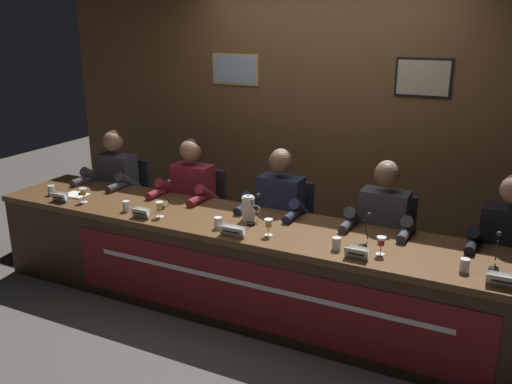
{
  "coord_description": "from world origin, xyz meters",
  "views": [
    {
      "loc": [
        1.74,
        -3.49,
        2.21
      ],
      "look_at": [
        0.0,
        0.0,
        0.98
      ],
      "focal_mm": 38.44,
      "sensor_mm": 36.0,
      "label": 1
    }
  ],
  "objects_px": {
    "document_stack_far_left": "(76,195)",
    "water_cup_far_right": "(464,266)",
    "nameplate_center": "(232,231)",
    "microphone_far_right": "(495,257)",
    "conference_table": "(249,256)",
    "nameplate_right": "(357,253)",
    "microphone_right": "(365,236)",
    "juice_glass_left": "(160,206)",
    "water_cup_left": "(126,207)",
    "panelist_right": "(381,229)",
    "water_cup_right": "(336,244)",
    "panelist_far_right": "(506,249)",
    "panelist_far_left": "(112,184)",
    "water_cup_far_left": "(51,191)",
    "microphone_center": "(253,214)",
    "microphone_far_left": "(84,186)",
    "chair_far_left": "(128,206)",
    "chair_right": "(385,253)",
    "juice_glass_far_left": "(83,193)",
    "juice_glass_right": "(381,242)",
    "chair_far_right": "(502,274)",
    "water_pitcher_central": "(248,208)",
    "chair_left": "(201,219)",
    "panelist_left": "(188,197)",
    "panelist_center": "(277,212)",
    "nameplate_far_left": "(59,197)",
    "microphone_left": "(163,199)",
    "juice_glass_center": "(268,224)",
    "water_cup_center": "(218,223)",
    "chair_center": "(286,235)",
    "nameplate_left": "(141,213)",
    "nameplate_far_right": "(504,281)"
  },
  "relations": [
    {
      "from": "water_cup_center",
      "to": "chair_far_right",
      "type": "xyz_separation_m",
      "value": [
        1.94,
        0.79,
        -0.34
      ]
    },
    {
      "from": "microphone_center",
      "to": "juice_glass_right",
      "type": "bearing_deg",
      "value": -7.98
    },
    {
      "from": "nameplate_right",
      "to": "microphone_right",
      "type": "height_order",
      "value": "microphone_right"
    },
    {
      "from": "panelist_left",
      "to": "microphone_right",
      "type": "xyz_separation_m",
      "value": [
        1.72,
        -0.44,
        0.1
      ]
    },
    {
      "from": "document_stack_far_left",
      "to": "water_cup_far_right",
      "type": "bearing_deg",
      "value": -1.48
    },
    {
      "from": "water_cup_left",
      "to": "panelist_far_right",
      "type": "distance_m",
      "value": 2.86
    },
    {
      "from": "panelist_right",
      "to": "microphone_right",
      "type": "xyz_separation_m",
      "value": [
        -0.01,
        -0.44,
        0.1
      ]
    },
    {
      "from": "panelist_far_left",
      "to": "microphone_center",
      "type": "bearing_deg",
      "value": -12.81
    },
    {
      "from": "panelist_far_left",
      "to": "juice_glass_center",
      "type": "xyz_separation_m",
      "value": [
        1.92,
        -0.56,
        0.11
      ]
    },
    {
      "from": "microphone_left",
      "to": "chair_right",
      "type": "distance_m",
      "value": 1.85
    },
    {
      "from": "nameplate_center",
      "to": "chair_right",
      "type": "relative_size",
      "value": 0.22
    },
    {
      "from": "panelist_right",
      "to": "microphone_far_left",
      "type": "bearing_deg",
      "value": -171.07
    },
    {
      "from": "microphone_far_right",
      "to": "microphone_center",
      "type": "bearing_deg",
      "value": 179.0
    },
    {
      "from": "water_cup_right",
      "to": "panelist_far_right",
      "type": "xyz_separation_m",
      "value": [
        1.02,
        0.58,
        -0.06
      ]
    },
    {
      "from": "nameplate_left",
      "to": "water_pitcher_central",
      "type": "xyz_separation_m",
      "value": [
        0.77,
        0.34,
        0.05
      ]
    },
    {
      "from": "water_cup_left",
      "to": "chair_far_right",
      "type": "relative_size",
      "value": 0.1
    },
    {
      "from": "water_cup_far_right",
      "to": "juice_glass_right",
      "type": "bearing_deg",
      "value": 177.25
    },
    {
      "from": "panelist_far_left",
      "to": "water_cup_far_left",
      "type": "xyz_separation_m",
      "value": [
        -0.21,
        -0.55,
        0.06
      ]
    },
    {
      "from": "nameplate_center",
      "to": "chair_center",
      "type": "bearing_deg",
      "value": 87.71
    },
    {
      "from": "juice_glass_left",
      "to": "water_cup_left",
      "type": "xyz_separation_m",
      "value": [
        -0.32,
        -0.01,
        -0.05
      ]
    },
    {
      "from": "chair_far_right",
      "to": "water_pitcher_central",
      "type": "relative_size",
      "value": 4.25
    },
    {
      "from": "panelist_far_left",
      "to": "nameplate_center",
      "type": "relative_size",
      "value": 6.29
    },
    {
      "from": "water_cup_far_left",
      "to": "nameplate_center",
      "type": "distance_m",
      "value": 1.9
    },
    {
      "from": "microphone_left",
      "to": "juice_glass_right",
      "type": "relative_size",
      "value": 1.74
    },
    {
      "from": "conference_table",
      "to": "microphone_far_right",
      "type": "bearing_deg",
      "value": 2.86
    },
    {
      "from": "panelist_left",
      "to": "water_cup_left",
      "type": "height_order",
      "value": "panelist_left"
    },
    {
      "from": "nameplate_center",
      "to": "microphone_far_right",
      "type": "xyz_separation_m",
      "value": [
        1.72,
        0.27,
        0.03
      ]
    },
    {
      "from": "nameplate_right",
      "to": "juice_glass_right",
      "type": "distance_m",
      "value": 0.19
    },
    {
      "from": "nameplate_far_left",
      "to": "panelist_far_right",
      "type": "xyz_separation_m",
      "value": [
        3.46,
        0.66,
        -0.07
      ]
    },
    {
      "from": "chair_left",
      "to": "panelist_left",
      "type": "bearing_deg",
      "value": -90.0
    },
    {
      "from": "panelist_center",
      "to": "panelist_far_right",
      "type": "relative_size",
      "value": 1.0
    },
    {
      "from": "microphone_center",
      "to": "water_cup_right",
      "type": "xyz_separation_m",
      "value": [
        0.72,
        -0.19,
        -0.04
      ]
    },
    {
      "from": "juice_glass_far_left",
      "to": "panelist_right",
      "type": "relative_size",
      "value": 0.1
    },
    {
      "from": "chair_far_left",
      "to": "nameplate_right",
      "type": "distance_m",
      "value": 2.76
    },
    {
      "from": "juice_glass_left",
      "to": "water_cup_center",
      "type": "xyz_separation_m",
      "value": [
        0.53,
        -0.01,
        -0.05
      ]
    },
    {
      "from": "microphone_right",
      "to": "juice_glass_right",
      "type": "bearing_deg",
      "value": -35.28
    },
    {
      "from": "nameplate_far_right",
      "to": "microphone_left",
      "type": "bearing_deg",
      "value": 173.81
    },
    {
      "from": "chair_far_left",
      "to": "panelist_far_left",
      "type": "bearing_deg",
      "value": -90.0
    },
    {
      "from": "nameplate_center",
      "to": "chair_right",
      "type": "xyz_separation_m",
      "value": [
        0.9,
        0.89,
        -0.34
      ]
    },
    {
      "from": "microphone_center",
      "to": "panelist_far_right",
      "type": "bearing_deg",
      "value": 12.56
    },
    {
      "from": "panelist_center",
      "to": "microphone_far_right",
      "type": "bearing_deg",
      "value": -13.99
    },
    {
      "from": "panelist_left",
      "to": "microphone_right",
      "type": "relative_size",
      "value": 5.65
    },
    {
      "from": "water_cup_left",
      "to": "nameplate_right",
      "type": "relative_size",
      "value": 0.55
    },
    {
      "from": "chair_left",
      "to": "conference_table",
      "type": "bearing_deg",
      "value": -38.85
    },
    {
      "from": "microphone_far_right",
      "to": "document_stack_far_left",
      "type": "relative_size",
      "value": 1.03
    },
    {
      "from": "panelist_far_left",
      "to": "chair_left",
      "type": "bearing_deg",
      "value": 12.96
    },
    {
      "from": "panelist_far_left",
      "to": "nameplate_left",
      "type": "relative_size",
      "value": 8.07
    },
    {
      "from": "panelist_far_left",
      "to": "nameplate_center",
      "type": "xyz_separation_m",
      "value": [
        1.69,
        -0.69,
        0.07
      ]
    },
    {
      "from": "juice_glass_right",
      "to": "chair_far_right",
      "type": "xyz_separation_m",
      "value": [
        0.74,
        0.73,
        -0.39
      ]
    },
    {
      "from": "water_pitcher_central",
      "to": "chair_far_left",
      "type": "bearing_deg",
      "value": 161.93
    }
  ]
}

